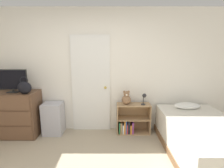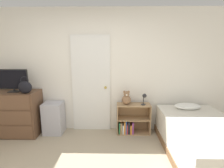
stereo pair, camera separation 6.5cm
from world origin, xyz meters
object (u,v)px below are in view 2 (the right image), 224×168
object	(u,v)px
tv	(13,80)
handbag	(25,87)
storage_bin	(54,118)
bookshelf	(131,121)
bed	(203,139)
desk_lamp	(144,97)
dresser	(17,113)
teddy_bear	(126,98)

from	to	relation	value
tv	handbag	world-z (taller)	tv
tv	storage_bin	distance (m)	1.09
storage_bin	bookshelf	xyz separation A→B (m)	(1.61, 0.03, -0.08)
storage_bin	bed	distance (m)	2.82
tv	bookshelf	xyz separation A→B (m)	(2.32, 0.13, -0.90)
tv	storage_bin	world-z (taller)	tv
bookshelf	desk_lamp	size ratio (longest dim) A/B	2.90
tv	bed	bearing A→B (deg)	-11.06
dresser	bed	world-z (taller)	dresser
bookshelf	desk_lamp	xyz separation A→B (m)	(0.26, -0.04, 0.54)
bed	storage_bin	bearing A→B (deg)	164.23
teddy_bear	desk_lamp	size ratio (longest dim) A/B	1.21
handbag	bookshelf	bearing A→B (deg)	7.20
handbag	teddy_bear	xyz separation A→B (m)	(1.93, 0.25, -0.29)
teddy_bear	dresser	bearing A→B (deg)	-177.23
dresser	desk_lamp	world-z (taller)	dresser
teddy_bear	handbag	bearing A→B (deg)	-172.48
storage_bin	teddy_bear	xyz separation A→B (m)	(1.51, 0.03, 0.42)
dresser	bookshelf	distance (m)	2.33
storage_bin	bookshelf	size ratio (longest dim) A/B	0.95
storage_bin	teddy_bear	bearing A→B (deg)	1.26
dresser	bed	distance (m)	3.50
handbag	bed	world-z (taller)	handbag
handbag	storage_bin	xyz separation A→B (m)	(0.42, 0.22, -0.70)
dresser	desk_lamp	xyz separation A→B (m)	(2.58, 0.07, 0.33)
teddy_bear	bed	size ratio (longest dim) A/B	0.15
storage_bin	desk_lamp	world-z (taller)	desk_lamp
bed	dresser	bearing A→B (deg)	168.59
desk_lamp	bed	world-z (taller)	desk_lamp
dresser	handbag	size ratio (longest dim) A/B	2.75
handbag	storage_bin	size ratio (longest dim) A/B	0.50
dresser	tv	world-z (taller)	tv
handbag	tv	bearing A→B (deg)	156.57
bookshelf	desk_lamp	bearing A→B (deg)	-9.04
handbag	bookshelf	world-z (taller)	handbag
tv	bed	world-z (taller)	tv
storage_bin	desk_lamp	xyz separation A→B (m)	(1.87, -0.01, 0.46)
storage_bin	teddy_bear	world-z (taller)	teddy_bear
bookshelf	teddy_bear	world-z (taller)	teddy_bear
bookshelf	teddy_bear	size ratio (longest dim) A/B	2.40
desk_lamp	bed	xyz separation A→B (m)	(0.85, -0.76, -0.50)
handbag	teddy_bear	size ratio (longest dim) A/B	1.15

